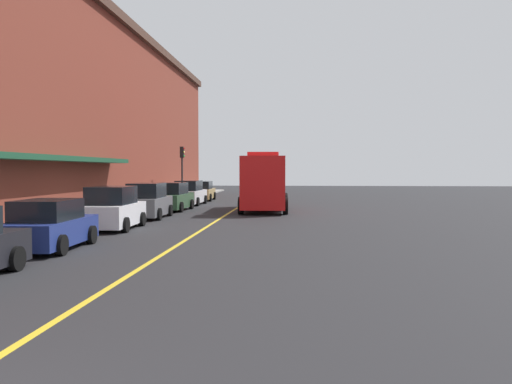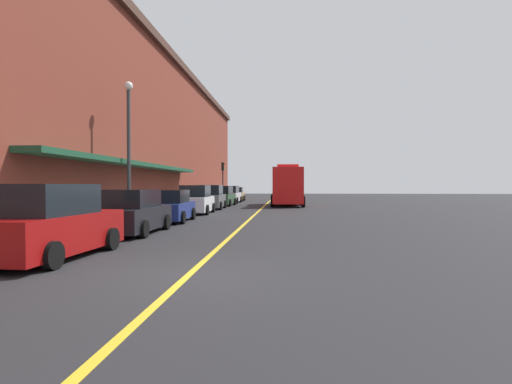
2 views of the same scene
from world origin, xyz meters
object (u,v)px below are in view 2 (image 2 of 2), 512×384
object	(u,v)px
parked_car_5	(222,197)
parking_meter_0	(218,193)
parking_meter_3	(212,193)
parked_car_7	(236,194)
parking_meter_4	(217,193)
parked_car_6	(230,195)
street_lamp_left	(129,135)
traffic_light_near	(223,174)
parked_car_0	(50,224)
parked_car_3	(196,200)
fire_truck	(287,187)
parking_meter_1	(127,203)
parked_car_1	(132,213)
parked_car_2	(170,207)
parked_car_4	(211,198)

from	to	relation	value
parked_car_5	parking_meter_0	distance (m)	6.46
parking_meter_3	parked_car_7	bearing A→B (deg)	79.88
parking_meter_0	parking_meter_4	world-z (taller)	same
parked_car_6	street_lamp_left	distance (m)	22.51
parked_car_5	traffic_light_near	bearing A→B (deg)	10.40
parked_car_0	parking_meter_3	xyz separation A→B (m)	(-1.37, 30.05, 0.18)
parked_car_3	fire_truck	bearing A→B (deg)	-30.03
parking_meter_1	parked_car_1	bearing A→B (deg)	-65.50
parked_car_0	fire_truck	size ratio (longest dim) A/B	0.57
parked_car_3	parking_meter_3	xyz separation A→B (m)	(-1.45, 13.72, 0.20)
parked_car_2	fire_truck	world-z (taller)	fire_truck
parked_car_6	fire_truck	bearing A→B (deg)	-129.86
parked_car_1	parked_car_3	bearing A→B (deg)	-0.83
parked_car_2	parked_car_1	bearing A→B (deg)	177.32
parking_meter_0	parking_meter_3	distance (m)	3.05
parked_car_7	parking_meter_1	world-z (taller)	parked_car_7
parked_car_0	street_lamp_left	world-z (taller)	street_lamp_left
parked_car_2	parking_meter_0	bearing A→B (deg)	1.44
parked_car_4	parking_meter_1	size ratio (longest dim) A/B	3.17
fire_truck	parking_meter_4	size ratio (longest dim) A/B	6.04
parked_car_0	parked_car_3	xyz separation A→B (m)	(0.07, 16.33, -0.02)
parked_car_3	parking_meter_1	xyz separation A→B (m)	(-1.45, -7.85, 0.20)
fire_truck	parking_meter_0	bearing A→B (deg)	-130.10
parked_car_4	parking_meter_3	world-z (taller)	parked_car_4
traffic_light_near	parking_meter_1	bearing A→B (deg)	-90.13
parked_car_0	parking_meter_1	xyz separation A→B (m)	(-1.37, 8.47, 0.18)
parked_car_4	parked_car_5	world-z (taller)	parked_car_4
parked_car_0	street_lamp_left	size ratio (longest dim) A/B	0.66
parked_car_4	parking_meter_1	distance (m)	13.16
parking_meter_0	parking_meter_1	bearing A→B (deg)	-90.00
parked_car_4	street_lamp_left	distance (m)	12.09
parked_car_4	parking_meter_4	bearing A→B (deg)	5.94
parked_car_0	parking_meter_0	size ratio (longest dim) A/B	3.43
parked_car_0	parked_car_5	bearing A→B (deg)	1.95
parked_car_7	parking_meter_1	distance (m)	29.35
parked_car_3	parking_meter_4	bearing A→B (deg)	3.41
street_lamp_left	traffic_light_near	world-z (taller)	street_lamp_left
parked_car_0	parking_meter_0	bearing A→B (deg)	4.57
parking_meter_1	traffic_light_near	xyz separation A→B (m)	(0.06, 27.86, 2.10)
parked_car_4	parking_meter_3	xyz separation A→B (m)	(-1.47, 8.50, 0.19)
parking_meter_0	parked_car_6	bearing A→B (deg)	-28.21
street_lamp_left	parking_meter_3	bearing A→B (deg)	88.27
parking_meter_4	parking_meter_0	bearing A→B (deg)	90.00
parked_car_7	parking_meter_3	size ratio (longest dim) A/B	3.47
parked_car_2	traffic_light_near	size ratio (longest dim) A/B	0.98
parked_car_7	fire_truck	distance (m)	12.15
parked_car_6	parking_meter_1	size ratio (longest dim) A/B	3.48
parked_car_5	fire_truck	xyz separation A→B (m)	(5.87, 0.43, 0.89)
parking_meter_0	traffic_light_near	xyz separation A→B (m)	(0.06, 3.23, 2.10)
parking_meter_1	parked_car_7	bearing A→B (deg)	87.30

